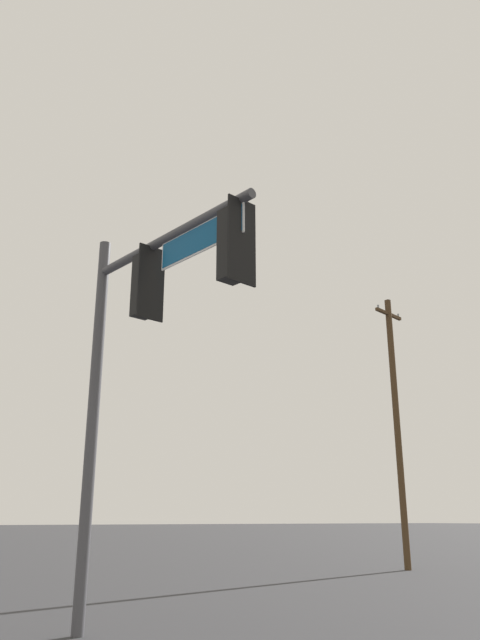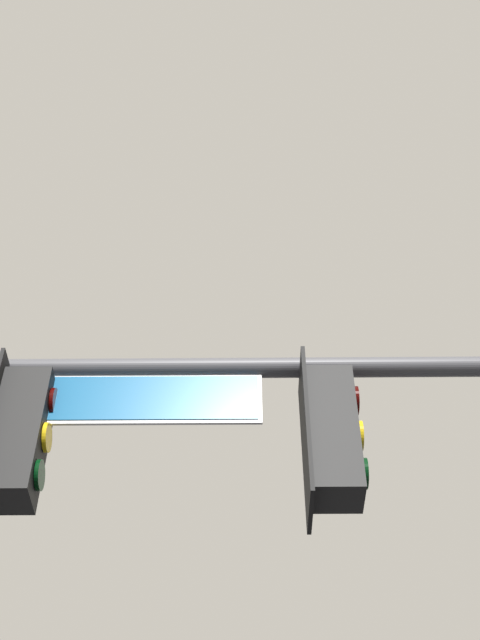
{
  "view_description": "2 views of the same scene",
  "coord_description": "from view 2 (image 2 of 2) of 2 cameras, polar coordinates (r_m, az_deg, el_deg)",
  "views": [
    {
      "loc": [
        4.31,
        -11.83,
        1.79
      ],
      "look_at": [
        -4.51,
        -6.78,
        5.04
      ],
      "focal_mm": 35.0,
      "sensor_mm": 36.0,
      "label": 1
    },
    {
      "loc": [
        -5.61,
        -3.24,
        1.58
      ],
      "look_at": [
        -4.31,
        -8.8,
        7.44
      ],
      "focal_mm": 50.0,
      "sensor_mm": 36.0,
      "label": 2
    }
  ],
  "objects": [
    {
      "name": "signal_pole_near",
      "position": [
        6.05,
        5.58,
        -12.81
      ],
      "size": [
        4.12,
        1.21,
        6.85
      ],
      "color": "#47474C",
      "rests_on": "ground_plane"
    }
  ]
}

